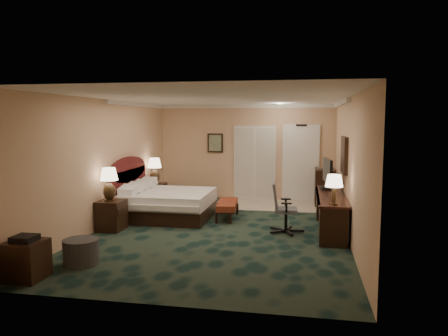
% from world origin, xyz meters
% --- Properties ---
extents(floor, '(5.00, 7.50, 0.00)m').
position_xyz_m(floor, '(0.00, 0.00, 0.00)').
color(floor, black).
rests_on(floor, ground).
extents(ceiling, '(5.00, 7.50, 0.00)m').
position_xyz_m(ceiling, '(0.00, 0.00, 2.70)').
color(ceiling, white).
rests_on(ceiling, wall_back).
extents(wall_back, '(5.00, 0.00, 2.70)m').
position_xyz_m(wall_back, '(0.00, 3.75, 1.35)').
color(wall_back, '#DCAD8A').
rests_on(wall_back, ground).
extents(wall_front, '(5.00, 0.00, 2.70)m').
position_xyz_m(wall_front, '(0.00, -3.75, 1.35)').
color(wall_front, '#DCAD8A').
rests_on(wall_front, ground).
extents(wall_left, '(0.00, 7.50, 2.70)m').
position_xyz_m(wall_left, '(-2.50, 0.00, 1.35)').
color(wall_left, '#DCAD8A').
rests_on(wall_left, ground).
extents(wall_right, '(0.00, 7.50, 2.70)m').
position_xyz_m(wall_right, '(2.50, 0.00, 1.35)').
color(wall_right, '#DCAD8A').
rests_on(wall_right, ground).
extents(crown_molding, '(5.00, 7.50, 0.10)m').
position_xyz_m(crown_molding, '(0.00, 0.00, 2.65)').
color(crown_molding, white).
rests_on(crown_molding, wall_back).
extents(tile_patch, '(3.20, 1.70, 0.01)m').
position_xyz_m(tile_patch, '(0.90, 2.90, 0.01)').
color(tile_patch, '#B4AC9B').
rests_on(tile_patch, ground).
extents(headboard, '(0.12, 2.00, 1.40)m').
position_xyz_m(headboard, '(-2.44, 1.00, 0.70)').
color(headboard, '#471518').
rests_on(headboard, ground).
extents(entry_door, '(1.02, 0.06, 2.18)m').
position_xyz_m(entry_door, '(1.55, 3.72, 1.05)').
color(entry_door, white).
rests_on(entry_door, ground).
extents(closet_doors, '(1.20, 0.06, 2.10)m').
position_xyz_m(closet_doors, '(0.25, 3.71, 1.05)').
color(closet_doors, '#B7AFA2').
rests_on(closet_doors, ground).
extents(wall_art, '(0.45, 0.06, 0.55)m').
position_xyz_m(wall_art, '(-0.90, 3.71, 1.60)').
color(wall_art, '#476152').
rests_on(wall_art, wall_back).
extents(wall_mirror, '(0.05, 0.95, 0.75)m').
position_xyz_m(wall_mirror, '(2.46, 0.60, 1.55)').
color(wall_mirror, white).
rests_on(wall_mirror, wall_right).
extents(bed, '(1.95, 1.80, 0.62)m').
position_xyz_m(bed, '(-1.43, 0.91, 0.31)').
color(bed, silver).
rests_on(bed, ground).
extents(nightstand_near, '(0.49, 0.57, 0.62)m').
position_xyz_m(nightstand_near, '(-2.23, -0.41, 0.31)').
color(nightstand_near, black).
rests_on(nightstand_near, ground).
extents(nightstand_far, '(0.45, 0.52, 0.57)m').
position_xyz_m(nightstand_far, '(-2.25, 2.41, 0.28)').
color(nightstand_far, black).
rests_on(nightstand_far, ground).
extents(lamp_near, '(0.42, 0.42, 0.68)m').
position_xyz_m(lamp_near, '(-2.24, -0.45, 0.96)').
color(lamp_near, black).
rests_on(lamp_near, nightstand_near).
extents(lamp_far, '(0.39, 0.39, 0.69)m').
position_xyz_m(lamp_far, '(-2.27, 2.36, 0.91)').
color(lamp_far, black).
rests_on(lamp_far, nightstand_far).
extents(bed_bench, '(0.52, 1.22, 0.40)m').
position_xyz_m(bed_bench, '(-0.07, 1.06, 0.20)').
color(bed_bench, maroon).
rests_on(bed_bench, ground).
extents(ottoman, '(0.70, 0.70, 0.40)m').
position_xyz_m(ottoman, '(-1.77, -2.50, 0.20)').
color(ottoman, '#303030').
rests_on(ottoman, ground).
extents(side_table, '(0.51, 0.51, 0.56)m').
position_xyz_m(side_table, '(-2.21, -3.25, 0.28)').
color(side_table, black).
rests_on(side_table, ground).
extents(desk, '(0.56, 2.59, 0.75)m').
position_xyz_m(desk, '(2.20, 0.38, 0.37)').
color(desk, black).
rests_on(desk, ground).
extents(tv, '(0.18, 0.87, 0.68)m').
position_xyz_m(tv, '(2.16, 1.09, 1.08)').
color(tv, black).
rests_on(tv, desk).
extents(desk_lamp, '(0.40, 0.40, 0.55)m').
position_xyz_m(desk_lamp, '(2.19, -0.70, 1.02)').
color(desk_lamp, black).
rests_on(desk_lamp, desk).
extents(desk_chair, '(0.63, 0.59, 1.01)m').
position_xyz_m(desk_chair, '(1.31, 0.04, 0.50)').
color(desk_chair, '#4F4F4F').
rests_on(desk_chair, ground).
extents(minibar, '(0.51, 0.91, 0.96)m').
position_xyz_m(minibar, '(2.20, 3.20, 0.48)').
color(minibar, black).
rests_on(minibar, ground).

